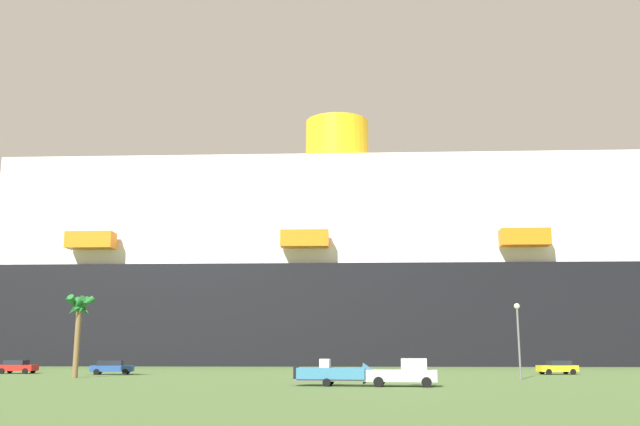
# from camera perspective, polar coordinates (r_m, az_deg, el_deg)

# --- Properties ---
(ground_plane) EXTENTS (600.00, 600.00, 0.00)m
(ground_plane) POSITION_cam_1_polar(r_m,az_deg,el_deg) (96.38, 2.97, -12.95)
(ground_plane) COLOR #4C6B38
(cruise_ship) EXTENTS (249.23, 42.06, 55.00)m
(cruise_ship) POSITION_cam_1_polar(r_m,az_deg,el_deg) (134.84, 15.39, -5.46)
(cruise_ship) COLOR black
(cruise_ship) RESTS_ON ground_plane
(pickup_truck) EXTENTS (5.83, 2.92, 2.20)m
(pickup_truck) POSITION_cam_1_polar(r_m,az_deg,el_deg) (56.54, 7.09, -13.11)
(pickup_truck) COLOR silver
(pickup_truck) RESTS_ON ground_plane
(small_boat_on_trailer) EXTENTS (7.72, 2.76, 2.15)m
(small_boat_on_trailer) POSITION_cam_1_polar(r_m,az_deg,el_deg) (57.01, 1.67, -13.25)
(small_boat_on_trailer) COLOR #595960
(small_boat_on_trailer) RESTS_ON ground_plane
(palm_tree) EXTENTS (3.19, 3.04, 8.48)m
(palm_tree) POSITION_cam_1_polar(r_m,az_deg,el_deg) (76.20, -19.44, -7.87)
(palm_tree) COLOR brown
(palm_tree) RESTS_ON ground_plane
(street_lamp) EXTENTS (0.56, 0.56, 7.39)m
(street_lamp) POSITION_cam_1_polar(r_m,az_deg,el_deg) (71.36, 16.19, -9.27)
(street_lamp) COLOR slate
(street_lamp) RESTS_ON ground_plane
(parked_car_blue_suv) EXTENTS (5.01, 2.71, 1.58)m
(parked_car_blue_suv) POSITION_cam_1_polar(r_m,az_deg,el_deg) (84.43, -16.97, -12.19)
(parked_car_blue_suv) COLOR #264C99
(parked_car_blue_suv) RESTS_ON ground_plane
(parked_car_yellow_taxi) EXTENTS (4.62, 2.50, 1.58)m
(parked_car_yellow_taxi) POSITION_cam_1_polar(r_m,az_deg,el_deg) (85.65, 19.19, -12.04)
(parked_car_yellow_taxi) COLOR yellow
(parked_car_yellow_taxi) RESTS_ON ground_plane
(parked_car_red_hatchback) EXTENTS (4.40, 2.31, 1.58)m
(parked_car_red_hatchback) POSITION_cam_1_polar(r_m,az_deg,el_deg) (91.30, -23.92, -11.61)
(parked_car_red_hatchback) COLOR red
(parked_car_red_hatchback) RESTS_ON ground_plane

